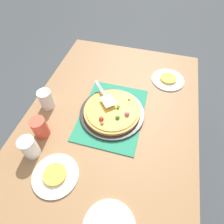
% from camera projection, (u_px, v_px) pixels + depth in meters
% --- Properties ---
extents(ground_plane, '(8.00, 8.00, 0.00)m').
position_uv_depth(ground_plane, '(112.00, 164.00, 1.72)').
color(ground_plane, '#3D4247').
extents(dining_table, '(1.40, 1.00, 0.75)m').
position_uv_depth(dining_table, '(112.00, 124.00, 1.21)').
color(dining_table, olive).
rests_on(dining_table, ground_plane).
extents(placemat, '(0.48, 0.36, 0.01)m').
position_uv_depth(placemat, '(112.00, 114.00, 1.12)').
color(placemat, '#237F5B').
rests_on(placemat, dining_table).
extents(pizza_pan, '(0.38, 0.38, 0.01)m').
position_uv_depth(pizza_pan, '(112.00, 113.00, 1.11)').
color(pizza_pan, black).
rests_on(pizza_pan, placemat).
extents(pizza, '(0.33, 0.33, 0.05)m').
position_uv_depth(pizza, '(112.00, 111.00, 1.10)').
color(pizza, tan).
rests_on(pizza, pizza_pan).
extents(plate_near_left, '(0.22, 0.22, 0.01)m').
position_uv_depth(plate_near_left, '(56.00, 175.00, 0.89)').
color(plate_near_left, white).
rests_on(plate_near_left, dining_table).
extents(plate_far_right, '(0.22, 0.22, 0.01)m').
position_uv_depth(plate_far_right, '(168.00, 80.00, 1.30)').
color(plate_far_right, white).
rests_on(plate_far_right, dining_table).
extents(served_slice_left, '(0.11, 0.11, 0.02)m').
position_uv_depth(served_slice_left, '(55.00, 174.00, 0.88)').
color(served_slice_left, gold).
rests_on(served_slice_left, plate_near_left).
extents(served_slice_right, '(0.11, 0.11, 0.02)m').
position_uv_depth(served_slice_right, '(168.00, 78.00, 1.29)').
color(served_slice_right, gold).
rests_on(served_slice_right, plate_far_right).
extents(cup_near, '(0.08, 0.08, 0.12)m').
position_uv_depth(cup_near, '(29.00, 147.00, 0.92)').
color(cup_near, white).
rests_on(cup_near, dining_table).
extents(cup_far, '(0.08, 0.08, 0.12)m').
position_uv_depth(cup_far, '(40.00, 127.00, 0.99)').
color(cup_far, '#E04C38').
rests_on(cup_far, dining_table).
extents(cup_corner, '(0.08, 0.08, 0.12)m').
position_uv_depth(cup_corner, '(46.00, 99.00, 1.11)').
color(cup_corner, white).
rests_on(cup_corner, dining_table).
extents(pizza_server, '(0.20, 0.18, 0.01)m').
position_uv_depth(pizza_server, '(105.00, 95.00, 1.12)').
color(pizza_server, silver).
rests_on(pizza_server, pizza).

